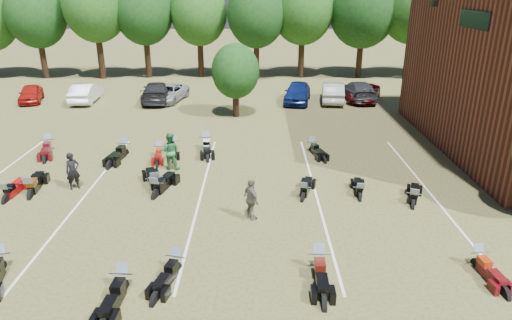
{
  "coord_description": "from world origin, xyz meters",
  "views": [
    {
      "loc": [
        -0.58,
        -14.96,
        8.55
      ],
      "look_at": [
        -0.61,
        4.0,
        1.2
      ],
      "focal_mm": 32.0,
      "sensor_mm": 36.0,
      "label": 1
    }
  ],
  "objects_px": {
    "car_4": "(298,92)",
    "motorcycle_7": "(7,201)",
    "person_green": "(170,151)",
    "motorcycle_14": "(49,151)",
    "person_grey": "(251,199)",
    "person_black": "(73,171)",
    "car_0": "(31,94)",
    "motorcycle_3": "(124,291)"
  },
  "relations": [
    {
      "from": "car_4",
      "to": "motorcycle_7",
      "type": "relative_size",
      "value": 2.07
    },
    {
      "from": "person_green",
      "to": "motorcycle_14",
      "type": "relative_size",
      "value": 0.78
    },
    {
      "from": "person_grey",
      "to": "person_black",
      "type": "bearing_deg",
      "value": 40.22
    },
    {
      "from": "car_0",
      "to": "motorcycle_3",
      "type": "distance_m",
      "value": 26.94
    },
    {
      "from": "person_grey",
      "to": "motorcycle_14",
      "type": "xyz_separation_m",
      "value": [
        -11.16,
        7.72,
        -0.85
      ]
    },
    {
      "from": "person_green",
      "to": "motorcycle_14",
      "type": "bearing_deg",
      "value": -17.13
    },
    {
      "from": "person_black",
      "to": "person_green",
      "type": "distance_m",
      "value": 4.53
    },
    {
      "from": "person_green",
      "to": "person_grey",
      "type": "height_order",
      "value": "person_green"
    },
    {
      "from": "car_4",
      "to": "person_black",
      "type": "distance_m",
      "value": 19.49
    },
    {
      "from": "person_green",
      "to": "motorcycle_3",
      "type": "bearing_deg",
      "value": 94.12
    },
    {
      "from": "car_4",
      "to": "person_black",
      "type": "bearing_deg",
      "value": -115.35
    },
    {
      "from": "person_grey",
      "to": "motorcycle_3",
      "type": "xyz_separation_m",
      "value": [
        -3.76,
        -4.47,
        -0.85
      ]
    },
    {
      "from": "car_0",
      "to": "person_green",
      "type": "xyz_separation_m",
      "value": [
        13.2,
        -13.7,
        0.29
      ]
    },
    {
      "from": "person_grey",
      "to": "motorcycle_3",
      "type": "relative_size",
      "value": 0.74
    },
    {
      "from": "car_4",
      "to": "motorcycle_3",
      "type": "height_order",
      "value": "car_4"
    },
    {
      "from": "person_grey",
      "to": "motorcycle_14",
      "type": "bearing_deg",
      "value": 25.17
    },
    {
      "from": "person_black",
      "to": "motorcycle_14",
      "type": "distance_m",
      "value": 5.95
    },
    {
      "from": "person_black",
      "to": "person_green",
      "type": "bearing_deg",
      "value": -6.85
    },
    {
      "from": "person_grey",
      "to": "motorcycle_7",
      "type": "relative_size",
      "value": 0.77
    },
    {
      "from": "car_0",
      "to": "person_grey",
      "type": "distance_m",
      "value": 25.54
    },
    {
      "from": "person_black",
      "to": "person_grey",
      "type": "xyz_separation_m",
      "value": [
        7.9,
        -2.82,
        0.0
      ]
    },
    {
      "from": "person_grey",
      "to": "motorcycle_7",
      "type": "height_order",
      "value": "person_grey"
    },
    {
      "from": "car_4",
      "to": "person_green",
      "type": "relative_size",
      "value": 2.44
    },
    {
      "from": "motorcycle_7",
      "to": "person_green",
      "type": "bearing_deg",
      "value": -149.04
    },
    {
      "from": "person_black",
      "to": "motorcycle_14",
      "type": "height_order",
      "value": "person_black"
    },
    {
      "from": "person_green",
      "to": "motorcycle_7",
      "type": "bearing_deg",
      "value": 32.57
    },
    {
      "from": "motorcycle_3",
      "to": "motorcycle_14",
      "type": "distance_m",
      "value": 14.26
    },
    {
      "from": "car_0",
      "to": "person_grey",
      "type": "relative_size",
      "value": 2.23
    },
    {
      "from": "car_0",
      "to": "person_green",
      "type": "distance_m",
      "value": 19.02
    },
    {
      "from": "person_grey",
      "to": "car_4",
      "type": "bearing_deg",
      "value": -40.26
    },
    {
      "from": "car_4",
      "to": "motorcycle_3",
      "type": "distance_m",
      "value": 24.28
    },
    {
      "from": "person_green",
      "to": "car_0",
      "type": "bearing_deg",
      "value": -43.5
    },
    {
      "from": "car_4",
      "to": "person_green",
      "type": "bearing_deg",
      "value": -108.6
    },
    {
      "from": "motorcycle_14",
      "to": "car_4",
      "type": "bearing_deg",
      "value": 20.85
    },
    {
      "from": "person_black",
      "to": "person_grey",
      "type": "distance_m",
      "value": 8.39
    },
    {
      "from": "person_black",
      "to": "motorcycle_14",
      "type": "relative_size",
      "value": 0.7
    },
    {
      "from": "car_0",
      "to": "motorcycle_3",
      "type": "height_order",
      "value": "car_0"
    },
    {
      "from": "motorcycle_3",
      "to": "motorcycle_7",
      "type": "xyz_separation_m",
      "value": [
        -6.55,
        6.0,
        0.0
      ]
    },
    {
      "from": "motorcycle_7",
      "to": "motorcycle_14",
      "type": "distance_m",
      "value": 6.24
    },
    {
      "from": "person_grey",
      "to": "motorcycle_3",
      "type": "height_order",
      "value": "person_grey"
    },
    {
      "from": "person_green",
      "to": "motorcycle_3",
      "type": "distance_m",
      "value": 9.68
    },
    {
      "from": "motorcycle_3",
      "to": "motorcycle_7",
      "type": "bearing_deg",
      "value": 140.58
    }
  ]
}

